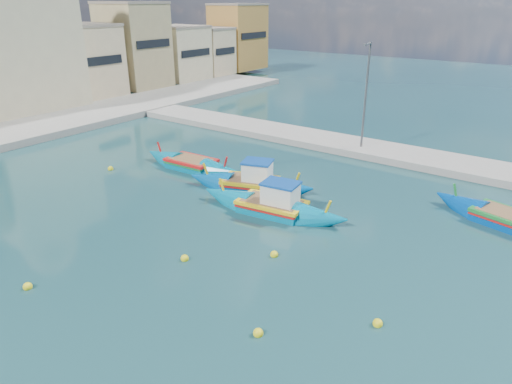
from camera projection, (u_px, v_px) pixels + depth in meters
ground at (320, 291)px, 18.04m from camera, size 160.00×160.00×0.00m
east_quay at (445, 163)px, 31.42m from camera, size 4.00×70.00×0.50m
church_block at (6, 25)px, 43.79m from camera, size 10.00×10.00×19.10m
quay_street_lamp at (365, 95)px, 32.64m from camera, size 1.18×0.16×8.00m
luzzu_turquoise_cabin at (272, 207)px, 24.56m from camera, size 3.03×8.99×2.83m
luzzu_blue_cabin at (251, 184)px, 27.56m from camera, size 4.46×8.26×2.86m
luzzu_cyan_mid at (191, 165)px, 31.10m from camera, size 2.26×8.29×2.43m
luzzu_blue_south at (508, 221)px, 23.18m from camera, size 3.98×8.55×2.41m
mooring_buoys at (243, 240)px, 21.70m from camera, size 23.95×21.23×0.36m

